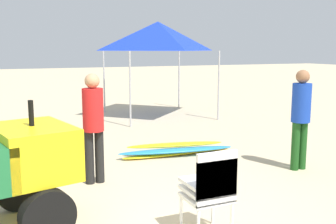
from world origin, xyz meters
TOP-DOWN VIEW (x-y plane):
  - stacked_plastic_chairs at (0.76, -0.28)m, footprint 0.48×0.48m
  - surfboard_pile at (1.88, 2.99)m, footprint 2.43×0.77m
  - lifeguard_near_left at (0.02, 2.05)m, footprint 0.32×0.32m
  - lifeguard_near_center at (3.44, 1.32)m, footprint 0.32×0.32m
  - popup_canopy at (3.30, 7.45)m, footprint 2.78×2.78m

SIDE VIEW (x-z plane):
  - surfboard_pile at x=1.88m, z-range -0.01..0.23m
  - stacked_plastic_chairs at x=0.76m, z-range 0.09..1.11m
  - lifeguard_near_left at x=0.02m, z-range 0.13..1.85m
  - lifeguard_near_center at x=3.44m, z-range 0.13..1.87m
  - popup_canopy at x=3.30m, z-range 1.01..3.91m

